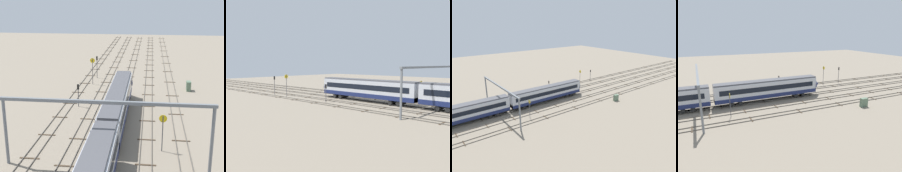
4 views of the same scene
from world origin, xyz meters
The scene contains 12 objects.
ground_plane centered at (0.00, 0.00, 0.00)m, with size 204.98×204.98×0.00m, color gray.
track_near_foreground centered at (0.00, -9.10, 0.07)m, with size 188.98×2.40×0.16m.
track_second_near centered at (0.00, -4.55, 0.07)m, with size 188.98×2.40×0.16m.
track_with_train centered at (0.00, 0.00, 0.07)m, with size 188.98×2.40×0.16m.
track_second_far centered at (0.00, 4.55, 0.07)m, with size 188.98×2.40×0.16m.
track_far_background centered at (0.00, 9.10, 0.07)m, with size 188.98×2.40×0.16m.
overhead_gantry centered at (-18.16, -0.13, 6.30)m, with size 0.40×23.15×7.99m.
speed_sign_mid_trackside centered at (-13.13, -6.48, 3.15)m, with size 0.14×0.96×4.77m.
speed_sign_far_trackside centered at (16.39, 7.26, 3.73)m, with size 0.14×1.02×5.65m.
signal_light_trackside_approach centered at (2.00, 7.25, 2.63)m, with size 0.31×0.32×3.97m.
signal_light_trackside_departure centered at (21.95, 7.21, 3.24)m, with size 0.31×0.32×4.99m.
relay_cabinet centered at (13.89, -12.45, 0.94)m, with size 1.60×0.82×1.89m.
Camera 1 is at (-51.21, -4.70, 19.06)m, focal length 53.64 mm.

